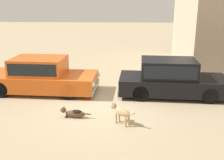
{
  "coord_description": "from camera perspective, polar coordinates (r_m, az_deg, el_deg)",
  "views": [
    {
      "loc": [
        0.8,
        -8.9,
        3.61
      ],
      "look_at": [
        0.32,
        0.2,
        0.9
      ],
      "focal_mm": 42.21,
      "sensor_mm": 36.0,
      "label": 1
    }
  ],
  "objects": [
    {
      "name": "parked_sedan_nearest",
      "position": [
        11.22,
        -15.24,
        1.02
      ],
      "size": [
        4.73,
        1.99,
        1.45
      ],
      "rotation": [
        0.0,
        0.0,
        -0.04
      ],
      "color": "#D15619",
      "rests_on": "ground_plane"
    },
    {
      "name": "stray_dog_spotted",
      "position": [
        8.68,
        -8.32,
        -7.07
      ],
      "size": [
        1.07,
        0.28,
        0.36
      ],
      "rotation": [
        0.0,
        0.0,
        3.04
      ],
      "color": "brown",
      "rests_on": "ground_plane"
    },
    {
      "name": "stray_dog_tan",
      "position": [
        8.1,
        1.85,
        -6.83
      ],
      "size": [
        0.81,
        0.67,
        0.63
      ],
      "rotation": [
        0.0,
        0.0,
        2.46
      ],
      "color": "tan",
      "rests_on": "ground_plane"
    },
    {
      "name": "parked_sedan_second",
      "position": [
        10.65,
        12.65,
        0.49
      ],
      "size": [
        4.43,
        1.95,
        1.47
      ],
      "rotation": [
        0.0,
        0.0,
        -0.05
      ],
      "color": "black",
      "rests_on": "ground_plane"
    },
    {
      "name": "ground_plane",
      "position": [
        9.63,
        -1.97,
        -5.45
      ],
      "size": [
        80.0,
        80.0,
        0.0
      ],
      "primitive_type": "plane",
      "color": "tan"
    }
  ]
}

